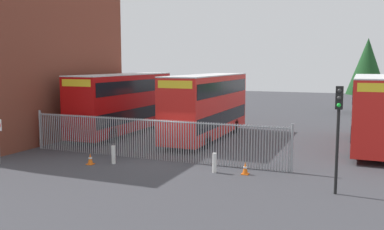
{
  "coord_description": "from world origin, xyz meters",
  "views": [
    {
      "loc": [
        9.62,
        -19.72,
        5.15
      ],
      "look_at": [
        0.0,
        4.0,
        2.0
      ],
      "focal_mm": 38.92,
      "sensor_mm": 36.0,
      "label": 1
    }
  ],
  "objects": [
    {
      "name": "ground_plane",
      "position": [
        0.0,
        8.0,
        0.0
      ],
      "size": [
        100.0,
        100.0,
        0.0
      ],
      "primitive_type": "plane",
      "color": "#3D3D42"
    },
    {
      "name": "depot_building_brick",
      "position": [
        -11.99,
        3.15,
        5.67
      ],
      "size": [
        6.34,
        14.12,
        11.33
      ],
      "primitive_type": "cube",
      "color": "brown",
      "rests_on": "ground"
    },
    {
      "name": "palisade_fence",
      "position": [
        -0.81,
        0.0,
        1.18
      ],
      "size": [
        15.24,
        0.14,
        2.35
      ],
      "color": "gray",
      "rests_on": "ground"
    },
    {
      "name": "double_decker_bus_near_gate",
      "position": [
        -0.09,
        7.04,
        2.42
      ],
      "size": [
        2.54,
        10.81,
        4.42
      ],
      "color": "red",
      "rests_on": "ground"
    },
    {
      "name": "double_decker_bus_behind_fence_left",
      "position": [
        -6.48,
        6.54,
        2.42
      ],
      "size": [
        2.54,
        10.81,
        4.42
      ],
      "color": "#B70C0C",
      "rests_on": "ground"
    },
    {
      "name": "double_decker_bus_behind_fence_right",
      "position": [
        10.53,
        7.88,
        2.42
      ],
      "size": [
        2.54,
        10.81,
        4.42
      ],
      "color": "red",
      "rests_on": "ground"
    },
    {
      "name": "bollard_near_left",
      "position": [
        -2.09,
        -1.67,
        0.47
      ],
      "size": [
        0.2,
        0.2,
        0.95
      ],
      "primitive_type": "cylinder",
      "color": "silver",
      "rests_on": "ground"
    },
    {
      "name": "bollard_center_front",
      "position": [
        3.34,
        -1.39,
        0.47
      ],
      "size": [
        0.2,
        0.2,
        0.95
      ],
      "primitive_type": "cylinder",
      "color": "silver",
      "rests_on": "ground"
    },
    {
      "name": "traffic_cone_by_gate",
      "position": [
        4.78,
        -1.16,
        0.29
      ],
      "size": [
        0.34,
        0.34,
        0.59
      ],
      "color": "orange",
      "rests_on": "ground"
    },
    {
      "name": "traffic_cone_mid_forecourt",
      "position": [
        -3.12,
        -2.26,
        0.29
      ],
      "size": [
        0.34,
        0.34,
        0.59
      ],
      "color": "orange",
      "rests_on": "ground"
    },
    {
      "name": "traffic_light_kerbside",
      "position": [
        8.88,
        -2.69,
        2.99
      ],
      "size": [
        0.28,
        0.33,
        4.3
      ],
      "color": "black",
      "rests_on": "ground"
    },
    {
      "name": "tree_tall_back",
      "position": [
        10.17,
        27.02,
        4.89
      ],
      "size": [
        4.05,
        4.05,
        7.79
      ],
      "color": "#4C3823",
      "rests_on": "ground"
    }
  ]
}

